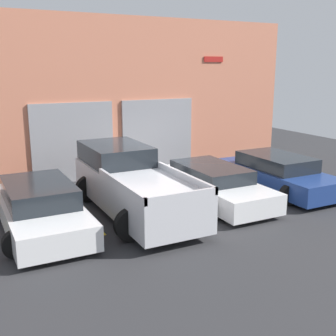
{
  "coord_description": "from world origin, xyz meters",
  "views": [
    {
      "loc": [
        -5.67,
        -11.88,
        4.1
      ],
      "look_at": [
        0.0,
        -0.83,
        1.1
      ],
      "focal_mm": 45.0,
      "sensor_mm": 36.0,
      "label": 1
    }
  ],
  "objects": [
    {
      "name": "ground_plane",
      "position": [
        0.0,
        0.0,
        0.0
      ],
      "size": [
        28.0,
        28.0,
        0.0
      ],
      "primitive_type": "plane",
      "color": "#2D2D30"
    },
    {
      "name": "shophouse_building",
      "position": [
        -0.0,
        3.29,
        2.92
      ],
      "size": [
        14.64,
        0.68,
        5.91
      ],
      "color": "#D17A5B",
      "rests_on": "ground"
    },
    {
      "name": "pickup_truck",
      "position": [
        -1.31,
        -1.05,
        0.85
      ],
      "size": [
        2.48,
        5.55,
        1.78
      ],
      "color": "silver",
      "rests_on": "ground"
    },
    {
      "name": "sedan_white",
      "position": [
        -3.92,
        -1.29,
        0.59
      ],
      "size": [
        2.23,
        4.61,
        1.24
      ],
      "color": "white",
      "rests_on": "ground"
    },
    {
      "name": "sedan_side",
      "position": [
        1.31,
        -1.3,
        0.55
      ],
      "size": [
        2.17,
        4.68,
        1.13
      ],
      "color": "white",
      "rests_on": "ground"
    },
    {
      "name": "van_right",
      "position": [
        3.92,
        -1.3,
        0.58
      ],
      "size": [
        2.24,
        4.55,
        1.2
      ],
      "color": "navy",
      "rests_on": "ground"
    },
    {
      "name": "parking_stripe_left",
      "position": [
        -2.61,
        -1.33,
        0.0
      ],
      "size": [
        0.12,
        2.2,
        0.01
      ],
      "primitive_type": "cube",
      "color": "gold",
      "rests_on": "ground"
    },
    {
      "name": "parking_stripe_centre",
      "position": [
        0.0,
        -1.33,
        0.0
      ],
      "size": [
        0.12,
        2.2,
        0.01
      ],
      "primitive_type": "cube",
      "color": "gold",
      "rests_on": "ground"
    },
    {
      "name": "parking_stripe_right",
      "position": [
        2.61,
        -1.33,
        0.0
      ],
      "size": [
        0.12,
        2.2,
        0.01
      ],
      "primitive_type": "cube",
      "color": "gold",
      "rests_on": "ground"
    },
    {
      "name": "parking_stripe_far_right",
      "position": [
        5.23,
        -1.33,
        0.0
      ],
      "size": [
        0.12,
        2.2,
        0.01
      ],
      "primitive_type": "cube",
      "color": "gold",
      "rests_on": "ground"
    }
  ]
}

